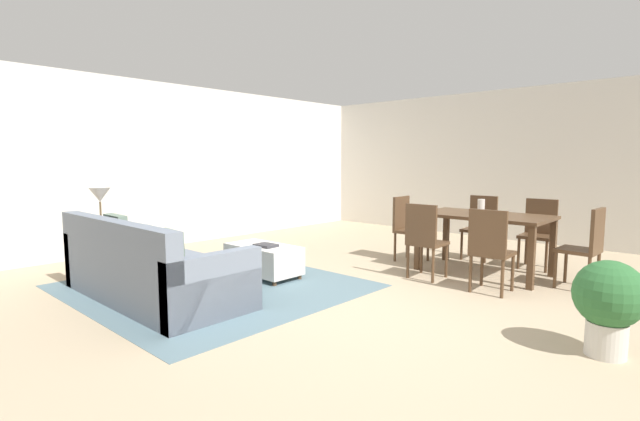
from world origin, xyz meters
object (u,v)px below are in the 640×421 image
object	(u,v)px
dining_chair_far_left	(481,223)
couch	(150,271)
book_on_ottoman	(266,245)
dining_chair_near_right	(490,246)
ottoman_table	(263,258)
dining_chair_head_west	(407,225)
potted_plant	(609,300)
table_lamp	(100,197)
dining_table	(484,222)
dining_chair_far_right	(539,229)
dining_chair_head_east	(587,244)
vase_centerpiece	(481,207)
side_table	(102,238)
dining_chair_near_left	(424,237)

from	to	relation	value
dining_chair_far_left	couch	bearing A→B (deg)	-111.86
book_on_ottoman	dining_chair_far_left	bearing A→B (deg)	63.64
dining_chair_near_right	couch	bearing A→B (deg)	-134.43
ottoman_table	dining_chair_head_west	xyz separation A→B (m)	(0.80, 2.00, 0.29)
dining_chair_near_right	potted_plant	bearing A→B (deg)	-37.32
table_lamp	dining_table	size ratio (longest dim) A/B	0.34
dining_chair_far_right	dining_chair_head_east	distance (m)	1.07
dining_chair_head_east	vase_centerpiece	xyz separation A→B (m)	(-1.19, -0.05, 0.33)
couch	ottoman_table	world-z (taller)	couch
side_table	dining_chair_near_right	distance (m)	4.67
dining_chair_far_left	dining_chair_far_right	distance (m)	0.81
side_table	dining_chair_far_right	size ratio (longest dim) A/B	0.62
dining_chair_head_west	potted_plant	bearing A→B (deg)	-32.44
dining_chair_near_left	dining_chair_head_west	size ratio (longest dim) A/B	1.00
vase_centerpiece	dining_table	bearing A→B (deg)	27.79
ottoman_table	dining_table	bearing A→B (deg)	46.31
table_lamp	dining_chair_far_left	xyz separation A→B (m)	(3.14, 4.13, -0.46)
dining_chair_near_right	vase_centerpiece	world-z (taller)	vase_centerpiece
side_table	potted_plant	world-z (taller)	potted_plant
dining_chair_head_west	vase_centerpiece	size ratio (longest dim) A/B	4.89
dining_chair_head_west	dining_chair_head_east	bearing A→B (deg)	1.26
dining_table	dining_chair_head_east	xyz separation A→B (m)	(1.16, 0.03, -0.14)
side_table	dining_chair_far_right	bearing A→B (deg)	46.14
dining_chair_head_west	vase_centerpiece	world-z (taller)	vase_centerpiece
couch	side_table	bearing A→B (deg)	175.86
table_lamp	dining_chair_head_east	distance (m)	5.78
dining_chair_head_east	couch	bearing A→B (deg)	-133.31
ottoman_table	dining_chair_near_left	size ratio (longest dim) A/B	1.05
dining_chair_far_right	dining_chair_head_west	world-z (taller)	same
ottoman_table	dining_chair_near_left	world-z (taller)	dining_chair_near_left
dining_chair_near_right	dining_chair_head_west	xyz separation A→B (m)	(-1.55, 0.82, 0.00)
vase_centerpiece	potted_plant	size ratio (longest dim) A/B	0.26
potted_plant	dining_table	bearing A→B (deg)	133.35
book_on_ottoman	potted_plant	world-z (taller)	potted_plant
side_table	dining_chair_head_west	xyz separation A→B (m)	(2.41, 3.29, 0.07)
dining_table	side_table	bearing A→B (deg)	-136.92
dining_chair_far_left	vase_centerpiece	size ratio (longest dim) A/B	4.89
book_on_ottoman	dining_chair_far_right	bearing A→B (deg)	52.04
dining_chair_near_right	book_on_ottoman	distance (m)	2.57
table_lamp	dining_chair_far_right	xyz separation A→B (m)	(3.95, 4.11, -0.46)
couch	vase_centerpiece	world-z (taller)	vase_centerpiece
book_on_ottoman	table_lamp	bearing A→B (deg)	-144.02
dining_chair_far_right	dining_chair_head_west	distance (m)	1.74
couch	side_table	size ratio (longest dim) A/B	4.00
table_lamp	book_on_ottoman	bearing A→B (deg)	35.98
couch	book_on_ottoman	world-z (taller)	couch
dining_table	dining_chair_near_left	bearing A→B (deg)	-117.06
dining_chair_far_left	potted_plant	size ratio (longest dim) A/B	1.29
ottoman_table	table_lamp	bearing A→B (deg)	-141.28
dining_table	vase_centerpiece	xyz separation A→B (m)	(-0.04, -0.02, 0.19)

